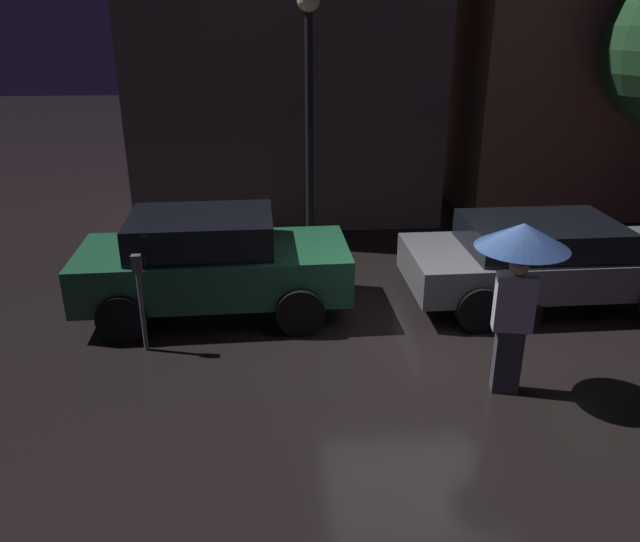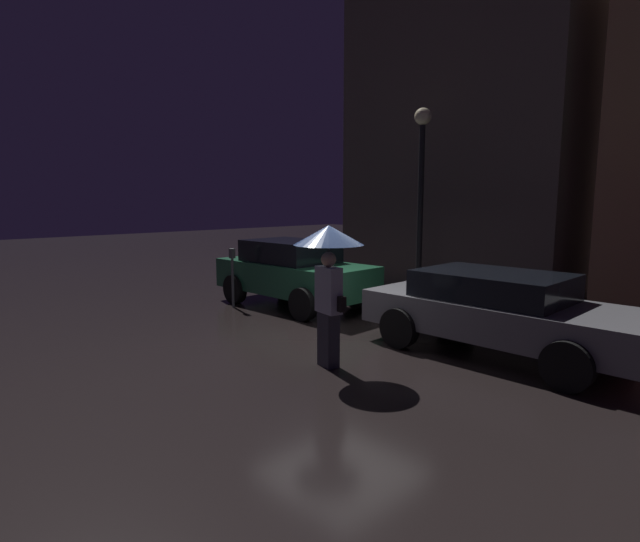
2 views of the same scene
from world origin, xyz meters
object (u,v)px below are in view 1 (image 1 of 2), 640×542
Objects in this scene: pedestrian_with_umbrella at (520,263)px; parking_meter at (140,293)px; street_lamp_near at (309,81)px; parked_car_grey at (546,259)px; parked_car_green at (212,262)px.

parking_meter is (-4.44, 1.34, -0.80)m from pedestrian_with_umbrella.
pedestrian_with_umbrella is 5.70m from street_lamp_near.
parked_car_grey is 6.00m from parking_meter.
parking_meter is at bearing -170.12° from parked_car_grey.
parked_car_grey is at bearing -1.79° from parked_car_green.
parked_car_grey is 2.97m from pedestrian_with_umbrella.
pedestrian_with_umbrella is (-1.46, -2.41, 0.92)m from parked_car_grey.
parking_meter is at bearing -5.40° from pedestrian_with_umbrella.
street_lamp_near is at bearing 57.05° from parking_meter.
parked_car_green reaches higher than parking_meter.
parked_car_grey is at bearing -109.85° from pedestrian_with_umbrella.
street_lamp_near reaches higher than parking_meter.
parked_car_green is 0.91× the size of parked_car_grey.
pedestrian_with_umbrella reaches higher than parking_meter.
parking_meter is (-0.84, -1.12, 0.03)m from parked_car_green.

